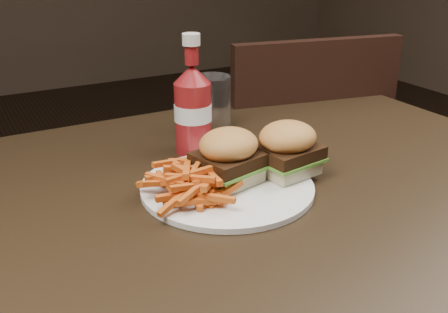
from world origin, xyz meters
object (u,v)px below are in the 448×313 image
plate (227,187)px  tumbler (212,105)px  ketchup_bottle (193,119)px  chair_far (277,189)px  dining_table (206,209)px

plate → tumbler: (0.09, 0.23, 0.05)m
plate → ketchup_bottle: size_ratio=2.05×
chair_far → plate: (-0.44, -0.50, 0.33)m
dining_table → plate: bearing=7.0°
dining_table → chair_far: bearing=46.2°
chair_far → tumbler: bearing=48.7°
tumbler → dining_table: bearing=-119.5°
dining_table → ketchup_bottle: 0.19m
dining_table → tumbler: (0.13, 0.23, 0.08)m
plate → ketchup_bottle: 0.17m
dining_table → tumbler: 0.28m
chair_far → ketchup_bottle: size_ratio=3.42×
chair_far → ketchup_bottle: 0.66m
dining_table → tumbler: size_ratio=10.94×
ketchup_bottle → dining_table: bearing=-109.9°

